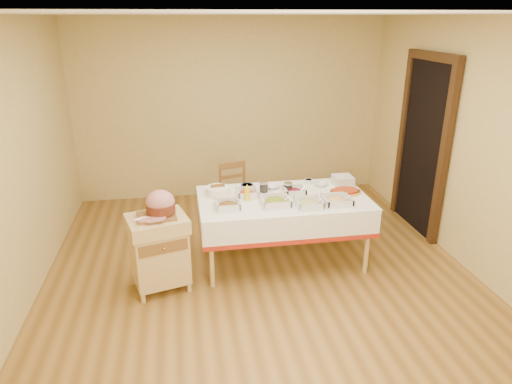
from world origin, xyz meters
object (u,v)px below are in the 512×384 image
(preserve_jar_left, at_px, (264,187))
(bread_basket, at_px, (218,191))
(preserve_jar_right, at_px, (288,188))
(butcher_cart, at_px, (159,249))
(mustard_bottle, at_px, (247,193))
(dining_chair, at_px, (237,196))
(dining_table, at_px, (283,211))
(plate_stack, at_px, (343,180))
(ham_on_board, at_px, (160,205))
(brass_platter, at_px, (345,192))

(preserve_jar_left, relative_size, bread_basket, 0.47)
(preserve_jar_left, bearing_deg, preserve_jar_right, -15.39)
(butcher_cart, xyz_separation_m, bread_basket, (0.64, 0.54, 0.36))
(mustard_bottle, bearing_deg, preserve_jar_left, 44.82)
(dining_chair, relative_size, preserve_jar_right, 7.25)
(butcher_cart, bearing_deg, preserve_jar_left, 25.61)
(butcher_cart, bearing_deg, dining_table, 15.05)
(dining_chair, distance_m, preserve_jar_left, 0.84)
(mustard_bottle, relative_size, plate_stack, 0.85)
(ham_on_board, xyz_separation_m, mustard_bottle, (0.89, 0.30, -0.05))
(butcher_cart, distance_m, dining_chair, 1.57)
(mustard_bottle, bearing_deg, brass_platter, 1.19)
(dining_table, height_order, bread_basket, bread_basket)
(dining_chair, relative_size, plate_stack, 4.01)
(plate_stack, bearing_deg, preserve_jar_right, -167.67)
(butcher_cart, height_order, brass_platter, brass_platter)
(ham_on_board, distance_m, preserve_jar_right, 1.44)
(brass_platter, bearing_deg, butcher_cart, -170.03)
(preserve_jar_right, bearing_deg, bread_basket, 175.45)
(ham_on_board, distance_m, brass_platter, 2.01)
(dining_chair, xyz_separation_m, ham_on_board, (-0.89, -1.24, 0.45))
(dining_chair, relative_size, mustard_bottle, 4.72)
(dining_table, xyz_separation_m, bread_basket, (-0.69, 0.18, 0.21))
(dining_table, relative_size, ham_on_board, 4.67)
(butcher_cart, xyz_separation_m, preserve_jar_right, (1.41, 0.48, 0.37))
(dining_table, height_order, brass_platter, brass_platter)
(dining_table, distance_m, dining_chair, 1.00)
(ham_on_board, bearing_deg, preserve_jar_right, 18.15)
(preserve_jar_left, distance_m, brass_platter, 0.90)
(butcher_cart, xyz_separation_m, mustard_bottle, (0.93, 0.33, 0.40))
(preserve_jar_left, bearing_deg, dining_table, -47.54)
(brass_platter, bearing_deg, plate_stack, 76.25)
(plate_stack, bearing_deg, bread_basket, -176.53)
(dining_table, bearing_deg, preserve_jar_left, 132.46)
(bread_basket, height_order, plate_stack, bread_basket)
(ham_on_board, xyz_separation_m, plate_stack, (2.05, 0.60, -0.08))
(butcher_cart, bearing_deg, bread_basket, 40.26)
(butcher_cart, bearing_deg, plate_stack, 16.74)
(dining_table, height_order, preserve_jar_left, preserve_jar_left)
(preserve_jar_right, bearing_deg, dining_chair, 121.16)
(dining_table, bearing_deg, brass_platter, -0.08)
(preserve_jar_right, relative_size, brass_platter, 0.35)
(ham_on_board, bearing_deg, dining_chair, 54.15)
(preserve_jar_right, xyz_separation_m, brass_platter, (0.62, -0.12, -0.03))
(dining_table, distance_m, brass_platter, 0.72)
(butcher_cart, relative_size, plate_stack, 3.65)
(mustard_bottle, xyz_separation_m, brass_platter, (1.09, 0.02, -0.06))
(dining_table, xyz_separation_m, mustard_bottle, (-0.40, -0.02, 0.24))
(preserve_jar_left, xyz_separation_m, preserve_jar_right, (0.26, -0.07, -0.00))
(ham_on_board, xyz_separation_m, preserve_jar_left, (1.11, 0.52, -0.08))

